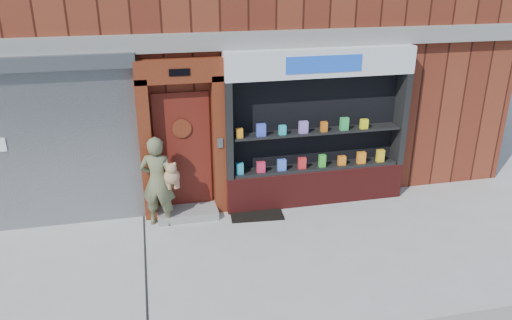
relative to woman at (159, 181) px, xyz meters
name	(u,v)px	position (x,y,z in m)	size (l,w,h in m)	color
ground	(246,262)	(1.23, -1.55, -0.84)	(80.00, 80.00, 0.00)	#9E9E99
shutter_bay	(47,134)	(-1.77, 0.38, 0.88)	(3.10, 0.30, 3.04)	gray
red_door_bay	(183,140)	(0.48, 0.32, 0.62)	(1.52, 0.58, 2.90)	#581F0F
pharmacy_bay	(317,135)	(2.98, 0.27, 0.53)	(3.50, 0.41, 3.00)	#5D1716
woman	(159,181)	(0.00, 0.00, 0.00)	(0.74, 0.56, 1.66)	#616442
doormat	(256,213)	(1.75, 0.00, -0.83)	(0.97, 0.68, 0.02)	black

